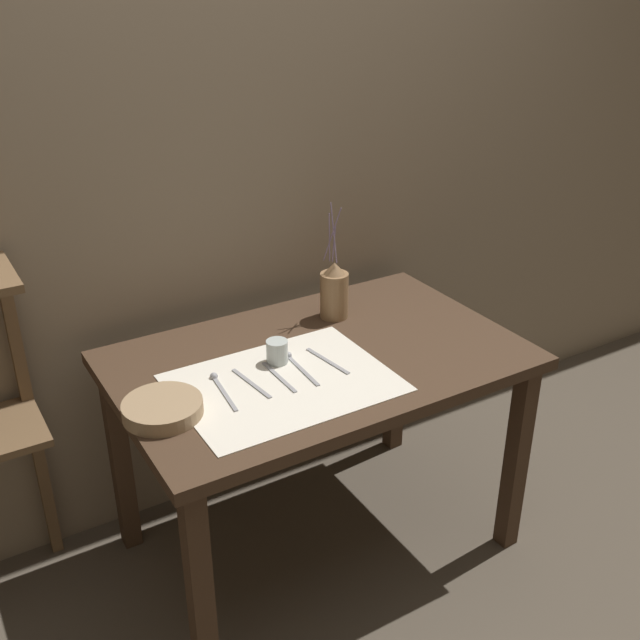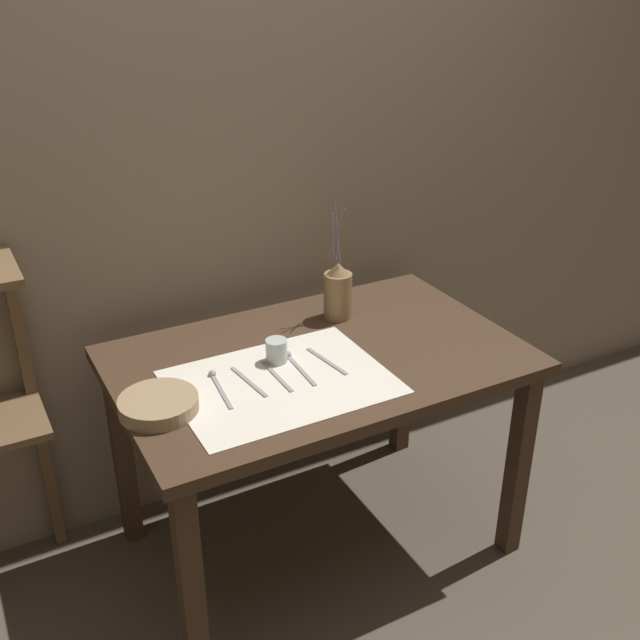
% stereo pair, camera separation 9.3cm
% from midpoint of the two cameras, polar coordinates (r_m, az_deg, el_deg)
% --- Properties ---
extents(ground_plane, '(12.00, 12.00, 0.00)m').
position_cam_midpoint_polar(ground_plane, '(2.78, 0.89, -16.48)').
color(ground_plane, brown).
extents(stone_wall_back, '(7.00, 0.06, 2.40)m').
position_cam_midpoint_polar(stone_wall_back, '(2.59, -4.55, 10.81)').
color(stone_wall_back, gray).
rests_on(stone_wall_back, ground_plane).
extents(wooden_table, '(1.26, 0.80, 0.76)m').
position_cam_midpoint_polar(wooden_table, '(2.38, 1.00, -4.73)').
color(wooden_table, '#422D1E').
rests_on(wooden_table, ground_plane).
extents(linen_cloth, '(0.62, 0.47, 0.00)m').
position_cam_midpoint_polar(linen_cloth, '(2.19, -1.78, -4.75)').
color(linen_cloth, silver).
rests_on(linen_cloth, wooden_table).
extents(pitcher_with_flowers, '(0.10, 0.10, 0.40)m').
position_cam_midpoint_polar(pitcher_with_flowers, '(2.54, 2.42, 2.14)').
color(pitcher_with_flowers, olive).
rests_on(pitcher_with_flowers, wooden_table).
extents(wooden_bowl, '(0.22, 0.22, 0.04)m').
position_cam_midpoint_polar(wooden_bowl, '(2.09, -10.95, -6.36)').
color(wooden_bowl, '#9E7F5B').
rests_on(wooden_bowl, wooden_table).
extents(glass_tumbler_near, '(0.07, 0.07, 0.07)m').
position_cam_midpoint_polar(glass_tumbler_near, '(2.28, -2.17, -2.36)').
color(glass_tumbler_near, '#B7C1BC').
rests_on(glass_tumbler_near, wooden_table).
extents(spoon_inner, '(0.04, 0.21, 0.02)m').
position_cam_midpoint_polar(spoon_inner, '(2.20, -6.73, -4.64)').
color(spoon_inner, '#939399').
rests_on(spoon_inner, wooden_table).
extents(knife_center, '(0.03, 0.20, 0.00)m').
position_cam_midpoint_polar(knife_center, '(2.19, -4.23, -4.72)').
color(knife_center, '#939399').
rests_on(knife_center, wooden_table).
extents(fork_outer, '(0.01, 0.20, 0.00)m').
position_cam_midpoint_polar(fork_outer, '(2.21, -2.10, -4.30)').
color(fork_outer, '#939399').
rests_on(fork_outer, wooden_table).
extents(spoon_outer, '(0.03, 0.21, 0.02)m').
position_cam_midpoint_polar(spoon_outer, '(2.29, -0.90, -3.15)').
color(spoon_outer, '#939399').
rests_on(spoon_outer, wooden_table).
extents(fork_inner, '(0.04, 0.20, 0.00)m').
position_cam_midpoint_polar(fork_inner, '(2.29, 1.73, -3.15)').
color(fork_inner, '#939399').
rests_on(fork_inner, wooden_table).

